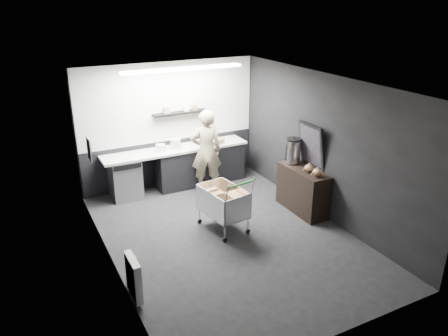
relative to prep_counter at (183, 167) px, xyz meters
name	(u,v)px	position (x,y,z in m)	size (l,w,h in m)	color
floor	(228,236)	(-0.14, -2.42, -0.46)	(5.50, 5.50, 0.00)	black
ceiling	(228,84)	(-0.14, -2.42, 2.24)	(5.50, 5.50, 0.00)	silver
wall_back	(170,124)	(-0.14, 0.33, 0.89)	(5.50, 5.50, 0.00)	black
wall_front	(341,244)	(-0.14, -5.17, 0.89)	(5.50, 5.50, 0.00)	black
wall_left	(107,188)	(-2.14, -2.42, 0.89)	(5.50, 5.50, 0.00)	black
wall_right	(324,147)	(1.86, -2.42, 0.89)	(5.50, 5.50, 0.00)	black
kitchen_wall_panel	(169,102)	(-0.14, 0.31, 1.39)	(3.95, 0.02, 1.70)	silver
dado_panel	(172,161)	(-0.14, 0.31, 0.04)	(3.95, 0.02, 1.00)	black
floating_shelf	(180,113)	(0.06, 0.20, 1.16)	(1.20, 0.22, 0.04)	black
wall_clock	(227,82)	(1.26, 0.30, 1.69)	(0.20, 0.20, 0.03)	white
poster	(89,149)	(-2.12, -1.12, 1.09)	(0.02, 0.30, 0.40)	white
poster_red_band	(89,145)	(-2.11, -1.12, 1.16)	(0.01, 0.22, 0.10)	red
radiator	(134,277)	(-2.08, -3.32, -0.11)	(0.10, 0.50, 0.60)	white
ceiling_strip	(183,69)	(-0.14, -0.57, 2.21)	(2.40, 0.20, 0.04)	white
prep_counter	(183,167)	(0.00, 0.00, 0.00)	(3.20, 0.61, 0.90)	black
person	(206,151)	(0.37, -0.45, 0.44)	(0.66, 0.43, 1.80)	beige
shopping_cart	(223,203)	(-0.08, -2.12, 0.05)	(0.71, 1.05, 1.07)	silver
sideboard	(303,184)	(1.64, -2.16, 0.10)	(0.50, 1.17, 1.75)	black
fire_extinguisher	(133,268)	(-1.99, -2.92, -0.23)	(0.14, 0.14, 0.47)	#AE200B
cardboard_box	(210,142)	(0.64, -0.05, 0.50)	(0.53, 0.40, 0.11)	#9A7252
pink_tub	(175,144)	(-0.14, 0.00, 0.55)	(0.21, 0.21, 0.21)	beige
white_container	(161,148)	(-0.50, -0.05, 0.52)	(0.18, 0.14, 0.16)	white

